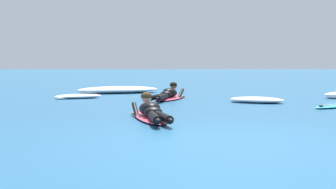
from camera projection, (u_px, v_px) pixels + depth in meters
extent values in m
plane|color=#235B84|center=(192.00, 94.00, 16.46)|extent=(120.00, 120.00, 0.00)
ellipsoid|color=#E54C66|center=(150.00, 117.00, 9.19)|extent=(0.97, 2.29, 0.07)
ellipsoid|color=#E54C66|center=(142.00, 111.00, 10.23)|extent=(0.22, 0.23, 0.06)
ellipsoid|color=black|center=(150.00, 108.00, 9.23)|extent=(0.54, 0.77, 0.35)
ellipsoid|color=black|center=(153.00, 112.00, 8.83)|extent=(0.39, 0.34, 0.20)
cylinder|color=black|center=(154.00, 117.00, 8.25)|extent=(0.26, 0.86, 0.14)
ellipsoid|color=black|center=(157.00, 120.00, 7.83)|extent=(0.14, 0.24, 0.08)
cylinder|color=black|center=(163.00, 117.00, 8.28)|extent=(0.36, 0.86, 0.14)
ellipsoid|color=black|center=(170.00, 120.00, 7.87)|extent=(0.14, 0.24, 0.08)
cylinder|color=black|center=(135.00, 111.00, 9.57)|extent=(0.20, 0.55, 0.32)
sphere|color=tan|center=(133.00, 114.00, 9.93)|extent=(0.09, 0.09, 0.09)
cylinder|color=black|center=(157.00, 110.00, 9.63)|extent=(0.20, 0.55, 0.32)
sphere|color=tan|center=(155.00, 114.00, 9.98)|extent=(0.09, 0.09, 0.09)
sphere|color=tan|center=(146.00, 97.00, 9.62)|extent=(0.21, 0.21, 0.21)
ellipsoid|color=#47331E|center=(146.00, 96.00, 9.59)|extent=(0.26, 0.24, 0.16)
ellipsoid|color=#E54C66|center=(169.00, 98.00, 14.00)|extent=(1.14, 2.12, 0.07)
ellipsoid|color=#E54C66|center=(178.00, 96.00, 14.93)|extent=(0.26, 0.25, 0.06)
ellipsoid|color=black|center=(170.00, 93.00, 14.04)|extent=(0.57, 0.76, 0.35)
ellipsoid|color=black|center=(166.00, 94.00, 13.67)|extent=(0.40, 0.36, 0.20)
cylinder|color=black|center=(157.00, 97.00, 13.11)|extent=(0.44, 0.92, 0.14)
ellipsoid|color=black|center=(150.00, 98.00, 12.67)|extent=(0.16, 0.24, 0.08)
cylinder|color=black|center=(162.00, 97.00, 13.06)|extent=(0.34, 0.93, 0.14)
ellipsoid|color=black|center=(158.00, 98.00, 12.61)|extent=(0.16, 0.24, 0.08)
cylinder|color=black|center=(166.00, 94.00, 14.46)|extent=(0.26, 0.62, 0.35)
sphere|color=#8C6647|center=(170.00, 97.00, 14.85)|extent=(0.09, 0.09, 0.09)
cylinder|color=black|center=(180.00, 95.00, 14.32)|extent=(0.26, 0.62, 0.35)
sphere|color=#8C6647|center=(183.00, 97.00, 14.69)|extent=(0.09, 0.09, 0.09)
sphere|color=#8C6647|center=(174.00, 86.00, 14.41)|extent=(0.21, 0.21, 0.21)
ellipsoid|color=black|center=(173.00, 85.00, 14.38)|extent=(0.27, 0.25, 0.16)
cone|color=black|center=(321.00, 109.00, 11.17)|extent=(0.14, 0.14, 0.16)
ellipsoid|color=white|center=(78.00, 96.00, 14.40)|extent=(1.52, 1.09, 0.13)
ellipsoid|color=white|center=(89.00, 96.00, 14.62)|extent=(0.58, 0.48, 0.09)
ellipsoid|color=white|center=(64.00, 98.00, 14.18)|extent=(0.55, 0.56, 0.07)
ellipsoid|color=white|center=(336.00, 97.00, 14.30)|extent=(0.59, 0.36, 0.12)
ellipsoid|color=white|center=(257.00, 100.00, 12.87)|extent=(1.63, 1.26, 0.16)
ellipsoid|color=white|center=(271.00, 101.00, 12.82)|extent=(0.64, 0.60, 0.11)
ellipsoid|color=white|center=(240.00, 101.00, 12.98)|extent=(0.64, 0.61, 0.09)
ellipsoid|color=white|center=(118.00, 90.00, 16.92)|extent=(3.10, 2.11, 0.24)
ellipsoid|color=white|center=(137.00, 90.00, 17.33)|extent=(1.16, 0.87, 0.16)
ellipsoid|color=white|center=(95.00, 92.00, 16.53)|extent=(1.17, 0.89, 0.13)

